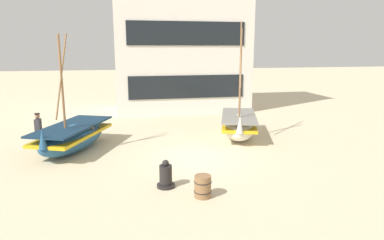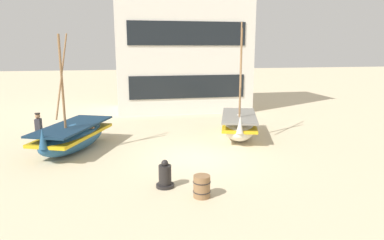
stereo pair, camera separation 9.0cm
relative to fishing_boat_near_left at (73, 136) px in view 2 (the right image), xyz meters
The scene contains 7 objects.
ground_plane 5.68m from the fishing_boat_near_left, 22.07° to the right, with size 120.00×120.00×0.00m, color beige.
fishing_boat_near_left is the anchor object (origin of this frame).
fishing_boat_centre_large 8.10m from the fishing_boat_near_left, ahead, with size 2.91×4.56×5.79m.
fisherman_by_hull 1.57m from the fishing_boat_near_left, 164.78° to the left, with size 0.26×0.38×1.68m.
capstan_winch 6.14m from the fishing_boat_near_left, 55.02° to the right, with size 0.60×0.60×0.94m.
wooden_barrel 7.56m from the fishing_boat_near_left, 53.13° to the right, with size 0.56×0.56×0.70m.
harbor_building_main 12.68m from the fishing_boat_near_left, 55.58° to the left, with size 9.78×5.27×10.85m.
Camera 2 is at (-2.99, -13.66, 4.55)m, focal length 32.33 mm.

